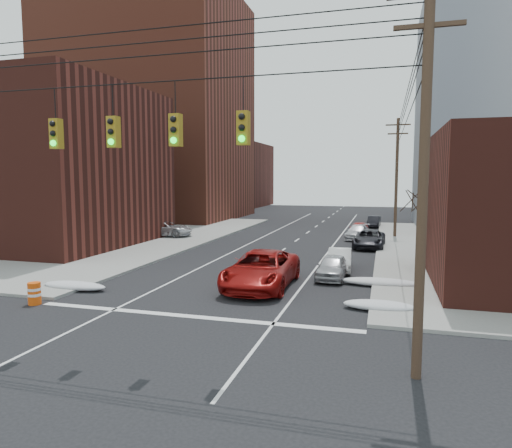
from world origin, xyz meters
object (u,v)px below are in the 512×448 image
Objects in this scene: parked_car_b at (340,260)px; lot_car_b at (165,229)px; lot_car_d at (90,228)px; red_pickup at (261,269)px; parked_car_c at (369,239)px; parked_car_f at (374,222)px; parked_car_d at (358,232)px; lot_car_c at (37,241)px; parked_car_a at (332,267)px; parked_car_e at (359,229)px; construction_barrel at (34,293)px; lot_car_a at (122,232)px.

parked_car_b is 0.78× the size of lot_car_b.
lot_car_b is at bearing -72.16° from lot_car_d.
red_pickup reaches higher than parked_car_c.
parked_car_f is 0.95× the size of lot_car_d.
parked_car_c is 1.02× the size of lot_car_b.
parked_car_b is at bearing -85.21° from parked_car_d.
lot_car_c is at bearing 146.25° from lot_car_b.
red_pickup is 1.49× the size of parked_car_d.
parked_car_c is 18.58m from lot_car_b.
red_pickup reaches higher than parked_car_a.
parked_car_d is 26.80m from lot_car_c.
lot_car_c reaches higher than parked_car_f.
parked_car_d is at bearing -82.75° from lot_car_b.
parked_car_e is 4.05× the size of construction_barrel.
parked_car_c is 1.30× the size of lot_car_d.
parked_car_a is at bearing 41.67° from red_pickup.
parked_car_f is at bearing -56.64° from lot_car_b.
parked_car_a is 0.98× the size of lot_car_a.
lot_car_b is at bearing 102.23° from construction_barrel.
parked_car_c reaches higher than construction_barrel.
lot_car_c is (-22.84, -16.26, 0.19)m from parked_car_e.
lot_car_a is at bearing -172.77° from parked_car_c.
red_pickup is 21.05m from lot_car_a.
red_pickup is at bearing -96.00° from parked_car_f.
parked_car_c is (4.90, 15.07, -0.21)m from red_pickup.
lot_car_d is (-7.36, -1.15, -0.03)m from lot_car_b.
parked_car_d is 1.13× the size of lot_car_d.
parked_car_c is at bearing 84.19° from parked_car_a.
parked_car_f is 0.74× the size of lot_car_b.
lot_car_d reaches higher than parked_car_a.
construction_barrel is at bearing -149.25° from lot_car_c.
lot_car_a is at bearing -155.66° from parked_car_d.
parked_car_d is 17.79m from lot_car_b.
lot_car_d is at bearing 154.97° from parked_car_b.
lot_car_a reaches higher than parked_car_d.
parked_car_f is at bearing 80.48° from red_pickup.
lot_car_d reaches higher than parked_car_d.
lot_car_a is (-16.41, 13.18, -0.12)m from red_pickup.
parked_car_d is 1.11× the size of parked_car_e.
red_pickup is 1.77× the size of parked_car_f.
red_pickup is 21.11m from lot_car_b.
parked_car_a is 16.95m from parked_car_d.
lot_car_c reaches higher than lot_car_a.
parked_car_f is at bearing -54.18° from lot_car_c.
lot_car_a is at bearing 140.72° from red_pickup.
lot_car_d is (-25.91, -15.94, 0.20)m from parked_car_f.
parked_car_f is at bearing 82.96° from parked_car_b.
parked_car_d is (3.72, 19.94, -0.28)m from red_pickup.
lot_car_d is (-21.01, 14.95, -0.10)m from red_pickup.
parked_car_d is 21.24m from lot_car_a.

